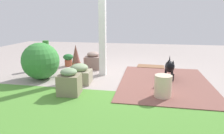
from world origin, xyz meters
name	(u,v)px	position (x,y,z in m)	size (l,w,h in m)	color
ground_plane	(116,76)	(0.00, 0.00, 0.00)	(12.00, 12.00, 0.00)	#A49790
brick_path	(165,82)	(-1.08, 0.33, 0.01)	(1.80, 2.40, 0.02)	brown
lawn_patch	(35,128)	(0.60, 2.40, 0.00)	(5.20, 2.80, 0.01)	#508D34
porch_pillar	(102,25)	(0.31, -0.03, 1.14)	(0.15, 0.15, 2.28)	white
stone_planter_nearest	(93,61)	(0.69, -0.56, 0.21)	(0.45, 0.44, 0.45)	gray
stone_planter_mid	(80,74)	(0.64, 0.66, 0.19)	(0.48, 0.41, 0.41)	gray
stone_planter_far	(69,82)	(0.60, 1.28, 0.22)	(0.39, 0.35, 0.47)	gray
round_shrub	(41,61)	(1.55, 0.53, 0.40)	(0.79, 0.79, 0.79)	#388438
terracotta_pot_spiky	(76,59)	(0.99, -0.12, 0.32)	(0.22, 0.22, 0.68)	#9E5436
terracotta_pot_broad	(68,59)	(1.44, -0.70, 0.19)	(0.27, 0.27, 0.34)	#A45039
terracotta_pot_tall	(47,59)	(1.88, -0.34, 0.26)	(0.28, 0.28, 0.73)	#A84F3D
dog	(170,67)	(-1.18, 0.12, 0.29)	(0.24, 0.72, 0.50)	black
ceramic_urn	(163,86)	(-0.98, 1.14, 0.19)	(0.29, 0.29, 0.39)	beige
doormat	(151,67)	(-0.80, -0.98, 0.01)	(0.71, 0.36, 0.03)	brown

